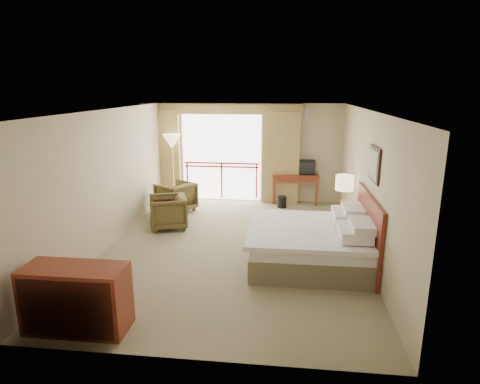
# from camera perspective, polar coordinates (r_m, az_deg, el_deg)

# --- Properties ---
(floor) EXTENTS (7.00, 7.00, 0.00)m
(floor) POSITION_cam_1_polar(r_m,az_deg,el_deg) (8.15, -0.83, -7.74)
(floor) COLOR #857B59
(floor) RESTS_ON ground
(ceiling) EXTENTS (7.00, 7.00, 0.00)m
(ceiling) POSITION_cam_1_polar(r_m,az_deg,el_deg) (7.55, -0.91, 11.58)
(ceiling) COLOR white
(ceiling) RESTS_ON wall_back
(wall_back) EXTENTS (5.00, 0.00, 5.00)m
(wall_back) POSITION_cam_1_polar(r_m,az_deg,el_deg) (11.15, 1.45, 5.59)
(wall_back) COLOR #C5B690
(wall_back) RESTS_ON ground
(wall_front) EXTENTS (5.00, 0.00, 5.00)m
(wall_front) POSITION_cam_1_polar(r_m,az_deg,el_deg) (4.45, -6.72, -8.65)
(wall_front) COLOR #C5B690
(wall_front) RESTS_ON ground
(wall_left) EXTENTS (0.00, 7.00, 7.00)m
(wall_left) POSITION_cam_1_polar(r_m,az_deg,el_deg) (8.42, -17.99, 1.90)
(wall_left) COLOR #C5B690
(wall_left) RESTS_ON ground
(wall_right) EXTENTS (0.00, 7.00, 7.00)m
(wall_right) POSITION_cam_1_polar(r_m,az_deg,el_deg) (7.83, 17.60, 1.00)
(wall_right) COLOR #C5B690
(wall_right) RESTS_ON ground
(balcony_door) EXTENTS (2.40, 0.00, 2.40)m
(balcony_door) POSITION_cam_1_polar(r_m,az_deg,el_deg) (11.26, -2.64, 4.89)
(balcony_door) COLOR white
(balcony_door) RESTS_ON wall_back
(balcony_railing) EXTENTS (2.09, 0.03, 1.02)m
(balcony_railing) POSITION_cam_1_polar(r_m,az_deg,el_deg) (11.31, -2.63, 2.93)
(balcony_railing) COLOR #AE0E12
(balcony_railing) RESTS_ON wall_back
(curtain_left) EXTENTS (1.00, 0.26, 2.50)m
(curtain_left) POSITION_cam_1_polar(r_m,az_deg,el_deg) (11.50, -10.92, 5.10)
(curtain_left) COLOR olive
(curtain_left) RESTS_ON wall_back
(curtain_right) EXTENTS (1.00, 0.26, 2.50)m
(curtain_right) POSITION_cam_1_polar(r_m,az_deg,el_deg) (10.98, 5.81, 4.84)
(curtain_right) COLOR olive
(curtain_right) RESTS_ON wall_back
(valance) EXTENTS (4.40, 0.22, 0.28)m
(valance) POSITION_cam_1_polar(r_m,az_deg,el_deg) (11.01, -2.81, 11.74)
(valance) COLOR olive
(valance) RESTS_ON wall_back
(hvac_vent) EXTENTS (0.50, 0.04, 0.50)m
(hvac_vent) POSITION_cam_1_polar(r_m,az_deg,el_deg) (10.97, 8.36, 10.55)
(hvac_vent) COLOR silver
(hvac_vent) RESTS_ON wall_back
(bed) EXTENTS (2.13, 2.06, 0.97)m
(bed) POSITION_cam_1_polar(r_m,az_deg,el_deg) (7.41, 10.19, -7.18)
(bed) COLOR #695F48
(bed) RESTS_ON floor
(headboard) EXTENTS (0.06, 2.10, 1.30)m
(headboard) POSITION_cam_1_polar(r_m,az_deg,el_deg) (7.45, 17.73, -5.32)
(headboard) COLOR maroon
(headboard) RESTS_ON wall_right
(framed_art) EXTENTS (0.04, 0.72, 0.60)m
(framed_art) POSITION_cam_1_polar(r_m,az_deg,el_deg) (7.15, 18.57, 3.78)
(framed_art) COLOR black
(framed_art) RESTS_ON wall_right
(nightstand) EXTENTS (0.45, 0.54, 0.64)m
(nightstand) POSITION_cam_1_polar(r_m,az_deg,el_deg) (8.84, 14.34, -4.18)
(nightstand) COLOR maroon
(nightstand) RESTS_ON floor
(table_lamp) EXTENTS (0.38, 0.38, 0.67)m
(table_lamp) POSITION_cam_1_polar(r_m,az_deg,el_deg) (8.66, 14.65, 1.19)
(table_lamp) COLOR tan
(table_lamp) RESTS_ON nightstand
(phone) EXTENTS (0.20, 0.18, 0.07)m
(phone) POSITION_cam_1_polar(r_m,az_deg,el_deg) (8.58, 14.29, -2.23)
(phone) COLOR black
(phone) RESTS_ON nightstand
(desk) EXTENTS (1.25, 0.60, 0.82)m
(desk) POSITION_cam_1_polar(r_m,az_deg,el_deg) (11.20, 7.87, 1.76)
(desk) COLOR maroon
(desk) RESTS_ON floor
(tv) EXTENTS (0.43, 0.34, 0.39)m
(tv) POSITION_cam_1_polar(r_m,az_deg,el_deg) (11.08, 9.49, 3.51)
(tv) COLOR black
(tv) RESTS_ON desk
(coffee_maker) EXTENTS (0.11, 0.11, 0.24)m
(coffee_maker) POSITION_cam_1_polar(r_m,az_deg,el_deg) (11.08, 6.11, 3.26)
(coffee_maker) COLOR black
(coffee_maker) RESTS_ON desk
(cup) EXTENTS (0.08, 0.08, 0.10)m
(cup) POSITION_cam_1_polar(r_m,az_deg,el_deg) (11.05, 6.88, 2.82)
(cup) COLOR white
(cup) RESTS_ON desk
(wastebasket) EXTENTS (0.30, 0.30, 0.30)m
(wastebasket) POSITION_cam_1_polar(r_m,az_deg,el_deg) (10.73, 5.98, -1.41)
(wastebasket) COLOR black
(wastebasket) RESTS_ON floor
(armchair_far) EXTENTS (1.15, 1.14, 0.76)m
(armchair_far) POSITION_cam_1_polar(r_m,az_deg,el_deg) (10.53, -9.04, -2.69)
(armchair_far) COLOR #483D1F
(armchair_far) RESTS_ON floor
(armchair_near) EXTENTS (1.04, 1.02, 0.74)m
(armchair_near) POSITION_cam_1_polar(r_m,az_deg,el_deg) (9.34, -10.11, -4.99)
(armchair_near) COLOR #483D1F
(armchair_near) RESTS_ON floor
(side_table) EXTENTS (0.53, 0.53, 0.58)m
(side_table) POSITION_cam_1_polar(r_m,az_deg,el_deg) (9.71, -11.01, -1.83)
(side_table) COLOR black
(side_table) RESTS_ON floor
(book) EXTENTS (0.25, 0.29, 0.02)m
(book) POSITION_cam_1_polar(r_m,az_deg,el_deg) (9.66, -11.06, -0.76)
(book) COLOR white
(book) RESTS_ON side_table
(floor_lamp) EXTENTS (0.48, 0.48, 1.90)m
(floor_lamp) POSITION_cam_1_polar(r_m,az_deg,el_deg) (11.01, -9.68, 6.75)
(floor_lamp) COLOR tan
(floor_lamp) RESTS_ON floor
(dresser) EXTENTS (1.33, 0.56, 0.89)m
(dresser) POSITION_cam_1_polar(r_m,az_deg,el_deg) (5.80, -22.26, -13.85)
(dresser) COLOR maroon
(dresser) RESTS_ON floor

